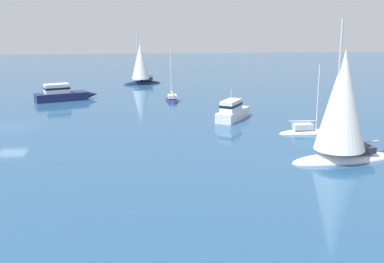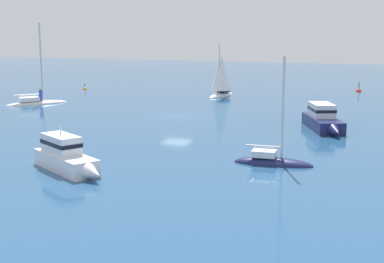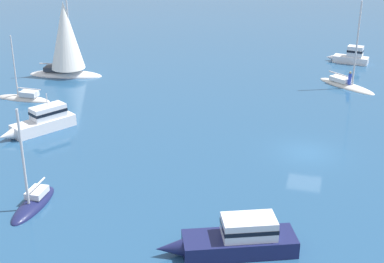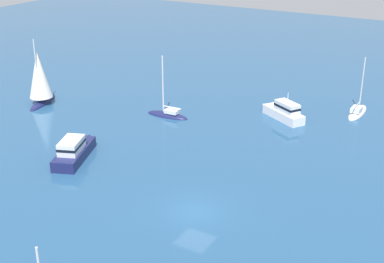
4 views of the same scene
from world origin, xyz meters
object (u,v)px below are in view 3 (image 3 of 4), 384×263
Objects in this scene: ketch at (66,43)px; launch_2 at (237,239)px; ketch_2 at (24,98)px; launch_1 at (42,121)px; sailboat at (346,84)px; launch at (351,56)px; ketch_1 at (34,203)px.

ketch is 35.67m from launch_2.
launch_1 is at bearing 131.40° from ketch_2.
ketch is at bearing -134.01° from sailboat.
ketch_2 is 0.72× the size of sailboat.
launch_2 is at bearing -61.40° from sailboat.
ketch_2 is at bearing -59.60° from launch_2.
ketch is at bearing 34.22° from launch.
ketch reaches higher than launch.
ketch_1 is 12.15m from launch_1.
ketch is at bearing -70.33° from launch_2.
ketch_2 is 0.86× the size of launch_2.
ketch is 2.15× the size of launch.
ketch_2 is (8.04, -0.47, -3.40)m from ketch.
ketch is 1.16× the size of sailboat.
ketch_2 is 30.38m from launch_2.
sailboat is at bearing -0.98° from ketch.
ketch_1 reaches higher than launch.
ketch_1 is at bearing -76.40° from ketch.
ketch_2 is at bearing -102.34° from ketch.
ketch_2 reaches higher than launch_1.
launch is 0.76× the size of ketch_2.
ketch_1 is 1.08× the size of ketch_2.
ketch_1 is 0.93× the size of launch_2.
ketch is 15.53m from launch_1.
launch_2 is at bearing 142.40° from ketch_2.
ketch_2 is (-17.23, -10.99, -0.01)m from ketch_1.
ketch_2 is (21.09, -29.33, -0.64)m from launch.
ketch_2 is at bearing 45.60° from launch.
sailboat is 1.20× the size of launch_2.
ketch_1 is 20.43m from ketch_2.
launch_1 is 29.85m from sailboat.
launch is 42.48m from ketch_1.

